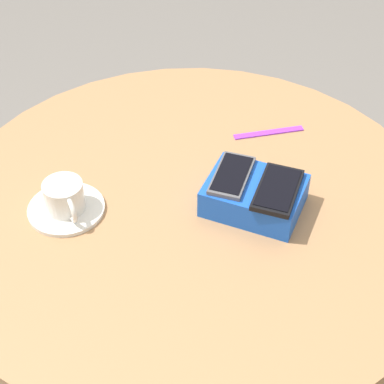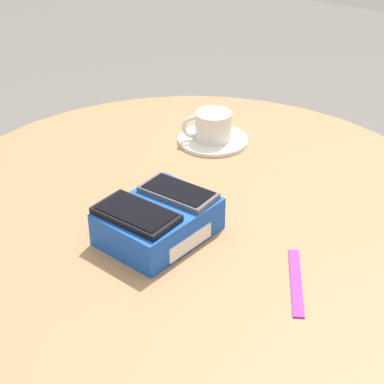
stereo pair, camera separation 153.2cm
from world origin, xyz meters
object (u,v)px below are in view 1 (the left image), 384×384
object	(u,v)px
phone_gray	(232,175)
coffee_cup	(64,196)
round_table	(192,241)
phone_black	(278,189)
phone_box	(254,195)
saucer	(66,209)
lanyard_strap	(269,133)

from	to	relation	value
phone_gray	coffee_cup	bearing A→B (deg)	20.53
round_table	phone_black	world-z (taller)	phone_black
coffee_cup	round_table	bearing A→B (deg)	-157.66
phone_box	round_table	bearing A→B (deg)	5.46
saucer	phone_box	bearing A→B (deg)	-163.61
coffee_cup	lanyard_strap	size ratio (longest dim) A/B	0.58
phone_box	phone_gray	bearing A→B (deg)	-9.36
round_table	saucer	size ratio (longest dim) A/B	6.63
phone_black	coffee_cup	distance (m)	0.40
round_table	coffee_cup	size ratio (longest dim) A/B	10.72
phone_gray	saucer	xyz separation A→B (m)	(0.30, 0.11, -0.06)
phone_gray	coffee_cup	world-z (taller)	phone_gray
round_table	saucer	world-z (taller)	saucer
phone_black	saucer	size ratio (longest dim) A/B	0.93
coffee_cup	lanyard_strap	distance (m)	0.48
phone_black	lanyard_strap	distance (m)	0.26
saucer	coffee_cup	bearing A→B (deg)	131.10
round_table	phone_gray	bearing A→B (deg)	-165.29
phone_gray	round_table	bearing A→B (deg)	14.71
phone_gray	coffee_cup	xyz separation A→B (m)	(0.29, 0.11, -0.02)
round_table	saucer	distance (m)	0.27
phone_black	phone_gray	distance (m)	0.09
phone_gray	lanyard_strap	world-z (taller)	phone_gray
phone_gray	coffee_cup	distance (m)	0.32
phone_black	coffee_cup	size ratio (longest dim) A/B	1.50
coffee_cup	phone_black	bearing A→B (deg)	-166.24
round_table	phone_gray	distance (m)	0.19
phone_black	lanyard_strap	size ratio (longest dim) A/B	0.87
saucer	coffee_cup	xyz separation A→B (m)	(-0.00, 0.00, 0.03)
saucer	round_table	bearing A→B (deg)	-158.23
saucer	lanyard_strap	distance (m)	0.47
round_table	phone_black	distance (m)	0.24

